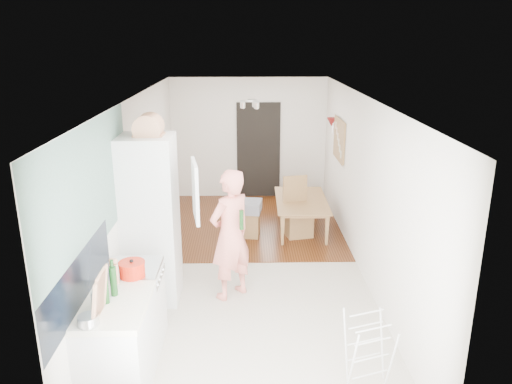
{
  "coord_description": "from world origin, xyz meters",
  "views": [
    {
      "loc": [
        -0.06,
        -6.68,
        3.29
      ],
      "look_at": [
        0.08,
        0.2,
        1.13
      ],
      "focal_mm": 35.0,
      "sensor_mm": 36.0,
      "label": 1
    }
  ],
  "objects_px": {
    "dining_chair": "(298,208)",
    "person": "(230,223)",
    "dining_table": "(303,217)",
    "drying_rack": "(368,353)",
    "stool": "(249,224)"
  },
  "relations": [
    {
      "from": "person",
      "to": "dining_table",
      "type": "xyz_separation_m",
      "value": [
        1.2,
        2.33,
        -0.78
      ]
    },
    {
      "from": "dining_chair",
      "to": "stool",
      "type": "relative_size",
      "value": 2.29
    },
    {
      "from": "dining_chair",
      "to": "stool",
      "type": "bearing_deg",
      "value": 168.22
    },
    {
      "from": "dining_chair",
      "to": "stool",
      "type": "xyz_separation_m",
      "value": [
        -0.83,
        -0.01,
        -0.29
      ]
    },
    {
      "from": "person",
      "to": "dining_table",
      "type": "bearing_deg",
      "value": -159.53
    },
    {
      "from": "dining_chair",
      "to": "drying_rack",
      "type": "distance_m",
      "value": 3.87
    },
    {
      "from": "person",
      "to": "stool",
      "type": "bearing_deg",
      "value": -139.45
    },
    {
      "from": "dining_table",
      "to": "drying_rack",
      "type": "distance_m",
      "value": 4.14
    },
    {
      "from": "person",
      "to": "stool",
      "type": "height_order",
      "value": "person"
    },
    {
      "from": "dining_chair",
      "to": "person",
      "type": "bearing_deg",
      "value": -130.68
    },
    {
      "from": "person",
      "to": "dining_chair",
      "type": "distance_m",
      "value": 2.38
    },
    {
      "from": "dining_table",
      "to": "dining_chair",
      "type": "xyz_separation_m",
      "value": [
        -0.11,
        -0.28,
        0.27
      ]
    },
    {
      "from": "person",
      "to": "dining_chair",
      "type": "height_order",
      "value": "person"
    },
    {
      "from": "person",
      "to": "dining_chair",
      "type": "relative_size",
      "value": 2.01
    },
    {
      "from": "person",
      "to": "dining_table",
      "type": "height_order",
      "value": "person"
    }
  ]
}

